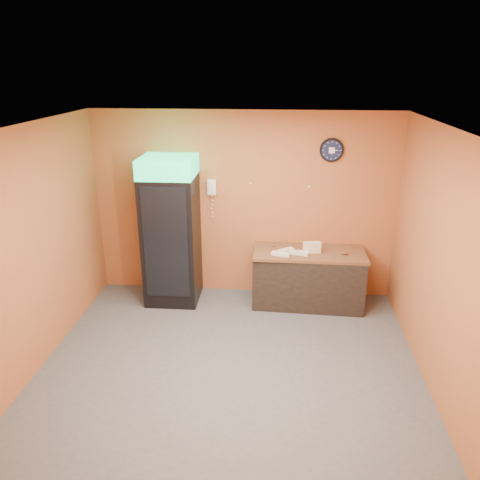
# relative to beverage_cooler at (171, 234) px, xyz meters

# --- Properties ---
(floor) EXTENTS (4.50, 4.50, 0.00)m
(floor) POSITION_rel_beverage_cooler_xyz_m (1.04, -1.60, -1.07)
(floor) COLOR #47474C
(floor) RESTS_ON ground
(back_wall) EXTENTS (4.50, 0.02, 2.80)m
(back_wall) POSITION_rel_beverage_cooler_xyz_m (1.04, 0.40, 0.33)
(back_wall) COLOR #AE5831
(back_wall) RESTS_ON floor
(left_wall) EXTENTS (0.02, 4.00, 2.80)m
(left_wall) POSITION_rel_beverage_cooler_xyz_m (-1.21, -1.60, 0.33)
(left_wall) COLOR #AE5831
(left_wall) RESTS_ON floor
(right_wall) EXTENTS (0.02, 4.00, 2.80)m
(right_wall) POSITION_rel_beverage_cooler_xyz_m (3.29, -1.60, 0.33)
(right_wall) COLOR #AE5831
(right_wall) RESTS_ON floor
(ceiling) EXTENTS (4.50, 4.00, 0.02)m
(ceiling) POSITION_rel_beverage_cooler_xyz_m (1.04, -1.60, 1.73)
(ceiling) COLOR white
(ceiling) RESTS_ON back_wall
(beverage_cooler) EXTENTS (0.77, 0.79, 2.19)m
(beverage_cooler) POSITION_rel_beverage_cooler_xyz_m (0.00, 0.00, 0.00)
(beverage_cooler) COLOR black
(beverage_cooler) RESTS_ON floor
(prep_counter) EXTENTS (1.63, 0.77, 0.80)m
(prep_counter) POSITION_rel_beverage_cooler_xyz_m (2.03, 0.04, -0.67)
(prep_counter) COLOR black
(prep_counter) RESTS_ON floor
(wall_clock) EXTENTS (0.33, 0.06, 0.33)m
(wall_clock) POSITION_rel_beverage_cooler_xyz_m (2.28, 0.37, 1.19)
(wall_clock) COLOR black
(wall_clock) RESTS_ON back_wall
(wall_phone) EXTENTS (0.12, 0.11, 0.23)m
(wall_phone) POSITION_rel_beverage_cooler_xyz_m (0.57, 0.35, 0.62)
(wall_phone) COLOR white
(wall_phone) RESTS_ON back_wall
(butcher_paper) EXTENTS (1.62, 0.73, 0.04)m
(butcher_paper) POSITION_rel_beverage_cooler_xyz_m (2.03, 0.04, -0.25)
(butcher_paper) COLOR brown
(butcher_paper) RESTS_ON prep_counter
(sub_roll_stack) EXTENTS (0.26, 0.13, 0.16)m
(sub_roll_stack) POSITION_rel_beverage_cooler_xyz_m (2.06, 0.00, -0.15)
(sub_roll_stack) COLOR beige
(sub_roll_stack) RESTS_ON butcher_paper
(wrapped_sandwich_left) EXTENTS (0.28, 0.16, 0.04)m
(wrapped_sandwich_left) POSITION_rel_beverage_cooler_xyz_m (1.61, -0.13, -0.21)
(wrapped_sandwich_left) COLOR silver
(wrapped_sandwich_left) RESTS_ON butcher_paper
(wrapped_sandwich_mid) EXTENTS (0.29, 0.17, 0.04)m
(wrapped_sandwich_mid) POSITION_rel_beverage_cooler_xyz_m (1.87, -0.08, -0.21)
(wrapped_sandwich_mid) COLOR silver
(wrapped_sandwich_mid) RESTS_ON butcher_paper
(wrapped_sandwich_right) EXTENTS (0.27, 0.24, 0.04)m
(wrapped_sandwich_right) POSITION_rel_beverage_cooler_xyz_m (1.68, 0.00, -0.21)
(wrapped_sandwich_right) COLOR silver
(wrapped_sandwich_right) RESTS_ON butcher_paper
(kitchen_tool) EXTENTS (0.07, 0.07, 0.07)m
(kitchen_tool) POSITION_rel_beverage_cooler_xyz_m (2.02, 0.03, -0.19)
(kitchen_tool) COLOR silver
(kitchen_tool) RESTS_ON butcher_paper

